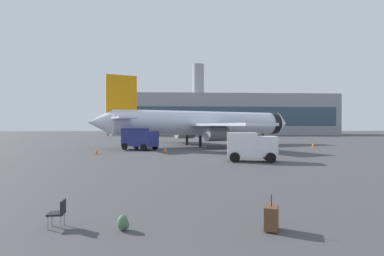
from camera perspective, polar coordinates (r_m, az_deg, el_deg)
airplane_at_gate at (r=50.36m, az=2.05°, el=0.87°), size 34.19×31.37×10.50m
service_truck at (r=42.31m, az=-9.64°, el=-1.80°), size 5.18×4.59×2.90m
cargo_van at (r=28.52m, az=10.75°, el=-3.16°), size 4.67×2.95×2.60m
safety_cone_near at (r=49.48m, az=21.34°, el=-2.95°), size 0.44×0.44×0.75m
safety_cone_mid at (r=38.14m, az=-4.91°, el=-3.96°), size 0.44×0.44×0.67m
safety_cone_far at (r=37.00m, az=-17.14°, el=-4.09°), size 0.44×0.44×0.69m
rolling_suitcase at (r=10.17m, az=14.37°, el=-15.64°), size 0.61×0.74×1.10m
traveller_backpack at (r=10.13m, az=-12.52°, el=-16.64°), size 0.36×0.40×0.48m
gate_chair at (r=10.94m, az=-23.27°, el=-13.93°), size 0.51×0.51×0.86m
terminal_building at (r=119.80m, az=5.45°, el=2.41°), size 82.42×22.77×26.82m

